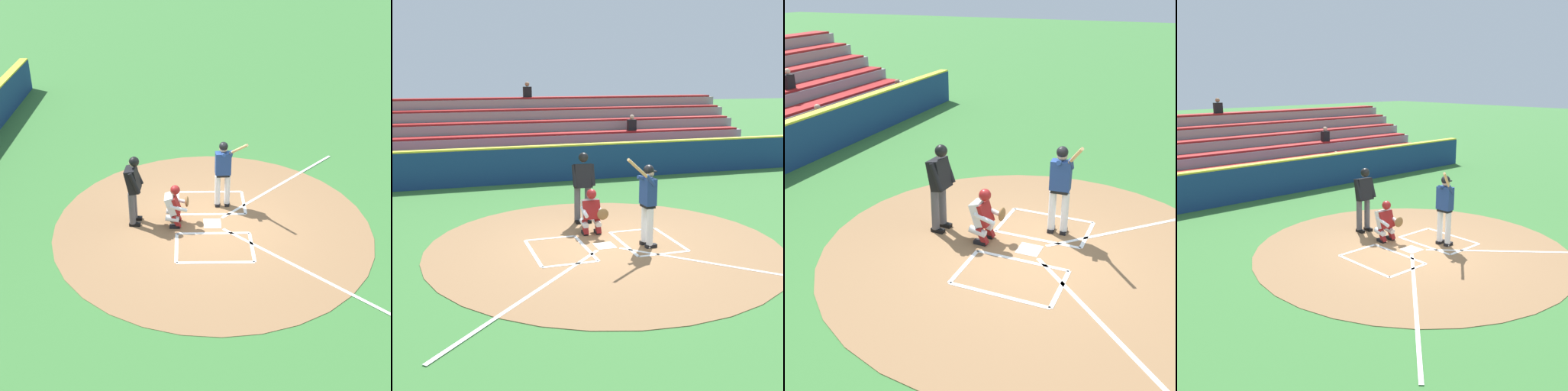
# 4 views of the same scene
# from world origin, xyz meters

# --- Properties ---
(ground_plane) EXTENTS (120.00, 120.00, 0.00)m
(ground_plane) POSITION_xyz_m (0.00, 0.00, 0.00)
(ground_plane) COLOR #387033
(dirt_circle) EXTENTS (8.00, 8.00, 0.01)m
(dirt_circle) POSITION_xyz_m (0.00, 0.00, 0.01)
(dirt_circle) COLOR olive
(dirt_circle) RESTS_ON ground
(home_plate_and_chalk) EXTENTS (7.93, 4.91, 0.01)m
(home_plate_and_chalk) POSITION_xyz_m (0.00, 0.88, 0.01)
(home_plate_and_chalk) COLOR white
(home_plate_and_chalk) RESTS_ON dirt_circle
(batter) EXTENTS (0.91, 0.76, 2.13)m
(batter) POSITION_xyz_m (-0.89, 0.31, 1.10)
(batter) COLOR white
(batter) RESTS_ON ground
(catcher) EXTENTS (0.59, 0.61, 1.13)m
(catcher) POSITION_xyz_m (0.00, -0.95, 0.59)
(catcher) COLOR black
(catcher) RESTS_ON ground
(plate_umpire) EXTENTS (0.60, 0.44, 1.86)m
(plate_umpire) POSITION_xyz_m (-0.09, -1.96, 1.08)
(plate_umpire) COLOR #4C4C51
(plate_umpire) RESTS_ON ground
(baseball) EXTENTS (0.07, 0.07, 0.07)m
(baseball) POSITION_xyz_m (-0.89, 0.46, 0.04)
(baseball) COLOR white
(baseball) RESTS_ON ground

